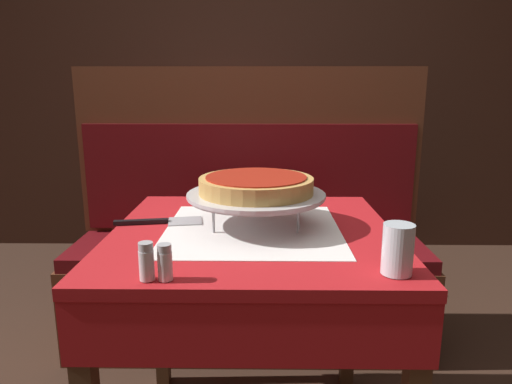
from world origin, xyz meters
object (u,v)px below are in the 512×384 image
(pizza_server, at_px, (162,221))
(pepper_shaker, at_px, (165,262))
(booth_bench, at_px, (249,265))
(pizza_pan_stand, at_px, (256,196))
(salt_shaker, at_px, (146,261))
(dining_table_front, at_px, (253,264))
(deep_dish_pizza, at_px, (256,185))
(condiment_caddy, at_px, (212,144))
(dining_table_rear, at_px, (224,169))
(water_glass_near, at_px, (398,249))

(pizza_server, xyz_separation_m, pepper_shaker, (0.10, -0.42, 0.04))
(booth_bench, height_order, pizza_server, booth_bench)
(pizza_pan_stand, bearing_deg, salt_shaker, -120.08)
(dining_table_front, relative_size, deep_dish_pizza, 2.43)
(pepper_shaker, bearing_deg, salt_shaker, 180.00)
(dining_table_front, bearing_deg, pepper_shaker, -116.38)
(pizza_server, xyz_separation_m, condiment_caddy, (-0.01, 1.55, 0.05))
(deep_dish_pizza, bearing_deg, condiment_caddy, 100.66)
(deep_dish_pizza, xyz_separation_m, salt_shaker, (-0.23, -0.40, -0.08))
(dining_table_rear, height_order, deep_dish_pizza, deep_dish_pizza)
(dining_table_rear, xyz_separation_m, deep_dish_pizza, (0.22, -1.51, 0.23))
(pizza_pan_stand, distance_m, deep_dish_pizza, 0.04)
(dining_table_front, bearing_deg, condiment_caddy, 100.10)
(deep_dish_pizza, bearing_deg, dining_table_rear, 98.16)
(pepper_shaker, distance_m, condiment_caddy, 1.98)
(dining_table_front, height_order, deep_dish_pizza, deep_dish_pizza)
(booth_bench, bearing_deg, condiment_caddy, 106.13)
(dining_table_rear, height_order, condiment_caddy, condiment_caddy)
(dining_table_front, distance_m, pizza_server, 0.31)
(pizza_pan_stand, distance_m, water_glass_near, 0.48)
(dining_table_rear, bearing_deg, dining_table_front, -82.38)
(booth_bench, distance_m, deep_dish_pizza, 0.88)
(salt_shaker, distance_m, condiment_caddy, 1.98)
(booth_bench, distance_m, pizza_pan_stand, 0.86)
(pizza_pan_stand, xyz_separation_m, condiment_caddy, (-0.30, 1.58, -0.04))
(booth_bench, distance_m, pizza_server, 0.82)
(salt_shaker, xyz_separation_m, pepper_shaker, (0.04, -0.00, -0.00))
(dining_table_rear, relative_size, pizza_pan_stand, 2.00)
(dining_table_front, distance_m, pepper_shaker, 0.43)
(pizza_pan_stand, distance_m, pizza_server, 0.30)
(pizza_pan_stand, height_order, condiment_caddy, condiment_caddy)
(dining_table_front, relative_size, dining_table_rear, 1.00)
(dining_table_front, height_order, dining_table_rear, dining_table_rear)
(dining_table_front, bearing_deg, water_glass_near, -44.76)
(booth_bench, bearing_deg, deep_dish_pizza, -86.54)
(deep_dish_pizza, distance_m, pepper_shaker, 0.45)
(dining_table_front, relative_size, salt_shaker, 9.70)
(condiment_caddy, bearing_deg, booth_bench, -73.87)
(water_glass_near, xyz_separation_m, condiment_caddy, (-0.61, 1.93, -0.00))
(dining_table_rear, xyz_separation_m, salt_shaker, (-0.01, -1.91, 0.14))
(pepper_shaker, bearing_deg, pizza_pan_stand, 64.37)
(booth_bench, distance_m, condiment_caddy, 1.03)
(dining_table_rear, bearing_deg, pepper_shaker, -89.21)
(booth_bench, relative_size, deep_dish_pizza, 4.80)
(pizza_pan_stand, distance_m, condiment_caddy, 1.60)
(dining_table_rear, bearing_deg, water_glass_near, -74.08)
(dining_table_rear, xyz_separation_m, booth_bench, (0.18, -0.82, -0.31))
(pepper_shaker, xyz_separation_m, condiment_caddy, (-0.11, 1.97, 0.01))
(dining_table_front, xyz_separation_m, dining_table_rear, (-0.21, 1.55, 0.01))
(water_glass_near, xyz_separation_m, pepper_shaker, (-0.51, -0.04, -0.02))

